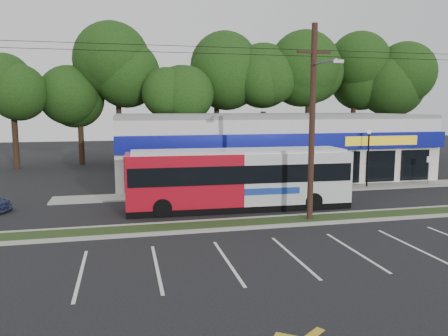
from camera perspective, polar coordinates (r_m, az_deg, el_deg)
name	(u,v)px	position (r m, az deg, el deg)	size (l,w,h in m)	color
ground	(260,229)	(21.49, 4.79, -7.99)	(120.00, 120.00, 0.00)	black
grass_strip	(255,223)	(22.39, 4.01, -7.16)	(40.00, 1.60, 0.12)	#1C3214
curb_south	(260,227)	(21.61, 4.67, -7.71)	(40.00, 0.25, 0.14)	#9E9E93
curb_north	(250,219)	(23.17, 3.39, -6.61)	(40.00, 0.25, 0.14)	#9E9E93
sidewalk	(289,190)	(31.38, 8.49, -2.86)	(32.00, 2.20, 0.10)	#9E9E93
strip_mall	(266,145)	(37.64, 5.44, 2.99)	(25.00, 12.55, 5.30)	silver
utility_pole	(310,117)	(22.55, 11.14, 6.59)	(50.00, 2.77, 10.00)	black
lamp_post	(368,152)	(33.49, 18.32, 2.04)	(0.30, 0.30, 4.25)	black
sign_post	(429,165)	(36.27, 25.20, 0.33)	(0.45, 0.10, 2.23)	#59595E
tree_line	(222,83)	(46.89, -0.20, 11.05)	(46.76, 6.76, 11.83)	black
metrobus	(239,177)	(25.34, 1.99, -1.25)	(13.01, 3.15, 3.47)	#B20D1E
car_dark	(310,188)	(28.72, 11.22, -2.64)	(1.62, 4.03, 1.37)	black
pedestrian_a	(329,179)	(31.92, 13.52, -1.40)	(0.60, 0.39, 1.65)	silver
pedestrian_b	(344,177)	(32.46, 15.44, -1.19)	(0.87, 0.68, 1.79)	silver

